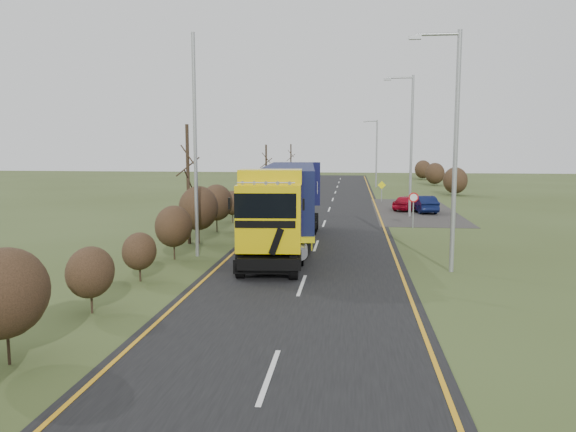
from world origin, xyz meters
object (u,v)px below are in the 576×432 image
Objects in this scene: lorry at (287,201)px; streetlight_near at (453,141)px; car_red_hatchback at (407,203)px; car_blue_sedan at (424,204)px; speed_sign at (413,203)px.

lorry is 1.58× the size of streetlight_near.
car_blue_sedan is (1.13, -1.20, 0.04)m from car_red_hatchback.
speed_sign is at bearing 42.60° from lorry.
lorry is 10.10m from speed_sign.
streetlight_near is at bearing -89.37° from speed_sign.
lorry is at bearing 89.87° from car_red_hatchback.
car_blue_sedan is 20.62m from streetlight_near.
car_blue_sedan is at bearing 156.94° from car_red_hatchback.
lorry is 17.70m from car_blue_sedan.
car_blue_sedan is at bearing 56.80° from lorry.
car_red_hatchback is at bearing -55.48° from car_blue_sedan.
car_blue_sedan is 8.28m from speed_sign.
lorry reaches higher than car_red_hatchback.
car_blue_sedan is (8.48, 15.44, -1.69)m from lorry.
streetlight_near is at bearing 77.06° from car_blue_sedan.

